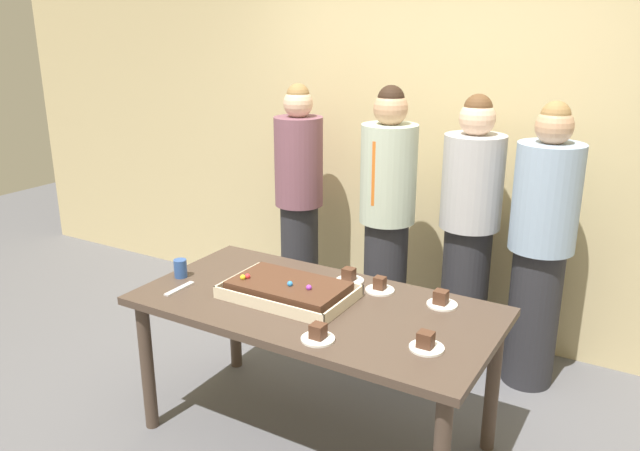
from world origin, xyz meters
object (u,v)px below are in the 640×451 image
object	(u,v)px
party_table	(315,319)
plated_slice_far_left	(349,277)
plated_slice_center_front	(426,343)
person_green_shirt_behind	(541,246)
drink_cup_nearest	(180,268)
person_striped_tie_right	(387,221)
plated_slice_near_right	(441,301)
plated_slice_far_right	(318,335)
person_serving_front	(299,203)
sheet_cake	(289,290)
plated_slice_near_left	(380,287)
cake_server_utensil	(179,289)
person_far_right_suit	(469,230)

from	to	relation	value
party_table	plated_slice_far_left	distance (m)	0.34
plated_slice_center_front	person_green_shirt_behind	distance (m)	1.31
drink_cup_nearest	person_striped_tie_right	xyz separation A→B (m)	(0.72, 1.10, 0.08)
plated_slice_near_right	person_striped_tie_right	bearing A→B (deg)	131.03
plated_slice_center_front	drink_cup_nearest	bearing A→B (deg)	177.15
plated_slice_far_left	plated_slice_far_right	world-z (taller)	plated_slice_far_left
party_table	person_striped_tie_right	xyz separation A→B (m)	(-0.08, 1.01, 0.23)
plated_slice_center_front	plated_slice_far_right	bearing A→B (deg)	-159.36
drink_cup_nearest	person_serving_front	xyz separation A→B (m)	(-0.02, 1.24, 0.07)
plated_slice_far_left	plated_slice_center_front	size ratio (longest dim) A/B	1.00
plated_slice_far_left	plated_slice_far_right	distance (m)	0.67
person_serving_front	person_striped_tie_right	world-z (taller)	person_striped_tie_right
sheet_cake	plated_slice_near_right	size ratio (longest dim) A/B	4.27
person_striped_tie_right	plated_slice_near_left	bearing A→B (deg)	26.08
plated_slice_far_left	cake_server_utensil	world-z (taller)	plated_slice_far_left
plated_slice_far_left	plated_slice_center_front	bearing A→B (deg)	-37.66
cake_server_utensil	party_table	bearing A→B (deg)	17.41
party_table	plated_slice_near_right	world-z (taller)	plated_slice_near_right
party_table	plated_slice_far_left	world-z (taller)	plated_slice_far_left
party_table	sheet_cake	bearing A→B (deg)	-176.14
plated_slice_far_left	person_green_shirt_behind	world-z (taller)	person_green_shirt_behind
sheet_cake	plated_slice_center_front	xyz separation A→B (m)	(0.79, -0.15, -0.01)
plated_slice_far_left	plated_slice_near_left	bearing A→B (deg)	-8.30
plated_slice_far_right	cake_server_utensil	xyz separation A→B (m)	(-0.90, 0.11, -0.02)
plated_slice_far_right	person_far_right_suit	size ratio (longest dim) A/B	0.09
plated_slice_far_left	sheet_cake	bearing A→B (deg)	-116.91
plated_slice_center_front	person_striped_tie_right	world-z (taller)	person_striped_tie_right
plated_slice_near_left	plated_slice_center_front	xyz separation A→B (m)	(0.43, -0.45, 0.00)
cake_server_utensil	person_far_right_suit	distance (m)	1.78
plated_slice_far_right	cake_server_utensil	distance (m)	0.91
drink_cup_nearest	cake_server_utensil	bearing A→B (deg)	-50.20
plated_slice_center_front	plated_slice_near_right	bearing A→B (deg)	102.11
party_table	sheet_cake	xyz separation A→B (m)	(-0.15, -0.01, 0.13)
plated_slice_near_right	cake_server_utensil	distance (m)	1.34
plated_slice_near_left	drink_cup_nearest	bearing A→B (deg)	-159.38
plated_slice_near_left	cake_server_utensil	xyz separation A→B (m)	(-0.90, -0.51, -0.02)
plated_slice_near_right	plated_slice_center_front	size ratio (longest dim) A/B	1.00
plated_slice_far_right	cake_server_utensil	bearing A→B (deg)	173.34
person_striped_tie_right	plated_slice_near_right	bearing A→B (deg)	44.74
plated_slice_near_left	plated_slice_far_left	xyz separation A→B (m)	(-0.19, 0.03, 0.00)
sheet_cake	person_far_right_suit	size ratio (longest dim) A/B	0.37
sheet_cake	person_green_shirt_behind	size ratio (longest dim) A/B	0.38
plated_slice_center_front	plated_slice_near_left	bearing A→B (deg)	133.55
plated_slice_far_left	person_far_right_suit	bearing A→B (deg)	67.15
sheet_cake	person_serving_front	bearing A→B (deg)	120.06
plated_slice_near_right	plated_slice_far_left	distance (m)	0.53
drink_cup_nearest	person_far_right_suit	distance (m)	1.75
party_table	plated_slice_near_left	world-z (taller)	plated_slice_near_left
drink_cup_nearest	plated_slice_center_front	bearing A→B (deg)	-2.85
sheet_cake	plated_slice_far_right	bearing A→B (deg)	-41.07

